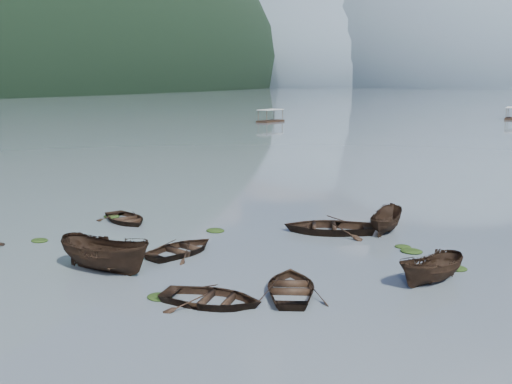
% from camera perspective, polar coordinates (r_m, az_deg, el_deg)
% --- Properties ---
extents(ground_plane, '(2400.00, 2400.00, 0.00)m').
position_cam_1_polar(ground_plane, '(23.78, -11.83, -9.85)').
color(ground_plane, '#515C65').
extents(haze_mtn_a, '(520.00, 520.00, 280.00)m').
position_cam_1_polar(haze_mtn_a, '(957.79, 7.16, 10.46)').
color(haze_mtn_a, '#475666').
rests_on(haze_mtn_a, ground).
extents(haze_mtn_b, '(520.00, 520.00, 340.00)m').
position_cam_1_polar(haze_mtn_b, '(920.93, 19.35, 9.91)').
color(haze_mtn_b, '#475666').
rests_on(haze_mtn_b, ground).
extents(rowboat_1, '(3.82, 4.61, 0.83)m').
position_cam_1_polar(rowboat_1, '(28.64, -7.41, -6.08)').
color(rowboat_1, black).
rests_on(rowboat_1, ground).
extents(rowboat_2, '(4.95, 2.13, 1.87)m').
position_cam_1_polar(rowboat_2, '(26.67, -14.74, -7.66)').
color(rowboat_2, black).
rests_on(rowboat_2, ground).
extents(rowboat_3, '(4.19, 4.87, 0.85)m').
position_cam_1_polar(rowboat_3, '(23.38, 3.57, -10.00)').
color(rowboat_3, black).
rests_on(rowboat_3, ground).
extents(rowboat_4, '(4.32, 3.30, 0.83)m').
position_cam_1_polar(rowboat_4, '(22.29, -4.48, -11.09)').
color(rowboat_4, black).
rests_on(rowboat_4, ground).
extents(rowboat_5, '(3.10, 3.94, 1.44)m').
position_cam_1_polar(rowboat_5, '(25.50, 17.09, -8.66)').
color(rowboat_5, black).
rests_on(rowboat_5, ground).
extents(rowboat_6, '(4.76, 4.34, 0.81)m').
position_cam_1_polar(rowboat_6, '(35.43, -12.90, -2.93)').
color(rowboat_6, black).
rests_on(rowboat_6, ground).
extents(rowboat_7, '(5.93, 5.01, 1.05)m').
position_cam_1_polar(rowboat_7, '(32.48, 7.26, -4.01)').
color(rowboat_7, black).
rests_on(rowboat_7, ground).
extents(rowboat_8, '(1.62, 3.90, 1.48)m').
position_cam_1_polar(rowboat_8, '(33.29, 12.79, -3.83)').
color(rowboat_8, black).
rests_on(rowboat_8, ground).
extents(weed_clump_0, '(0.95, 0.78, 0.21)m').
position_cam_1_polar(weed_clump_0, '(32.55, -20.82, -4.63)').
color(weed_clump_0, black).
rests_on(weed_clump_0, ground).
extents(weed_clump_1, '(0.96, 0.77, 0.21)m').
position_cam_1_polar(weed_clump_1, '(31.86, -17.00, -4.71)').
color(weed_clump_1, black).
rests_on(weed_clump_1, ground).
extents(weed_clump_2, '(1.04, 0.83, 0.23)m').
position_cam_1_polar(weed_clump_2, '(23.07, -9.62, -10.44)').
color(weed_clump_2, black).
rests_on(weed_clump_2, ground).
extents(weed_clump_3, '(0.84, 0.71, 0.19)m').
position_cam_1_polar(weed_clump_3, '(30.30, 14.48, -5.38)').
color(weed_clump_3, black).
rests_on(weed_clump_3, ground).
extents(weed_clump_4, '(1.08, 0.85, 0.22)m').
position_cam_1_polar(weed_clump_4, '(27.58, 19.28, -7.30)').
color(weed_clump_4, black).
rests_on(weed_clump_4, ground).
extents(weed_clump_5, '(1.04, 0.84, 0.22)m').
position_cam_1_polar(weed_clump_5, '(36.86, -14.26, -2.45)').
color(weed_clump_5, black).
rests_on(weed_clump_5, ground).
extents(weed_clump_6, '(1.07, 0.89, 0.22)m').
position_cam_1_polar(weed_clump_6, '(32.47, -4.10, -3.95)').
color(weed_clump_6, black).
rests_on(weed_clump_6, ground).
extents(weed_clump_7, '(1.11, 0.89, 0.24)m').
position_cam_1_polar(weed_clump_7, '(29.56, 15.27, -5.84)').
color(weed_clump_7, black).
rests_on(weed_clump_7, ground).
extents(pontoon_left, '(4.13, 6.96, 2.50)m').
position_cam_1_polar(pontoon_left, '(119.32, 1.45, 7.01)').
color(pontoon_left, black).
rests_on(pontoon_left, ground).
extents(pontoon_centre, '(3.31, 6.97, 2.60)m').
position_cam_1_polar(pontoon_centre, '(139.70, 24.25, 6.64)').
color(pontoon_centre, black).
rests_on(pontoon_centre, ground).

